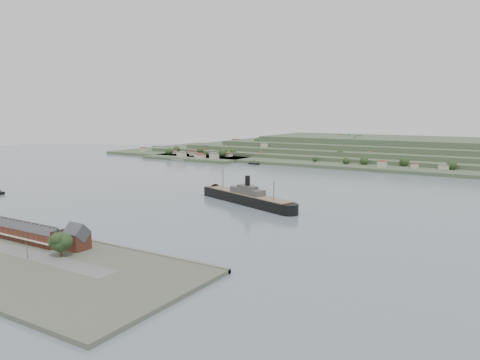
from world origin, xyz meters
The scene contains 8 objects.
ground centered at (0.00, 0.00, 0.00)m, with size 1400.00×1400.00×0.00m, color slate.
near_shore centered at (0.00, -186.75, 1.01)m, with size 220.00×80.00×2.60m.
terrace_row centered at (-10.00, -168.02, 6.84)m, with size 55.60×9.80×11.07m.
gabled_building centered at (27.50, -164.00, 8.19)m, with size 10.40×10.18×14.09m.
far_peninsula centered at (27.91, 393.10, 11.88)m, with size 760.00×309.00×30.00m.
steamship centered at (32.46, -8.54, 4.92)m, with size 106.49×49.79×26.66m.
ferry_west centered at (-92.62, 225.00, 1.39)m, with size 15.68×5.27×5.79m.
fig_tree centered at (30.74, -176.51, 9.63)m, with size 11.20×9.70×12.50m.
Camera 1 is at (218.39, -316.60, 72.21)m, focal length 35.00 mm.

